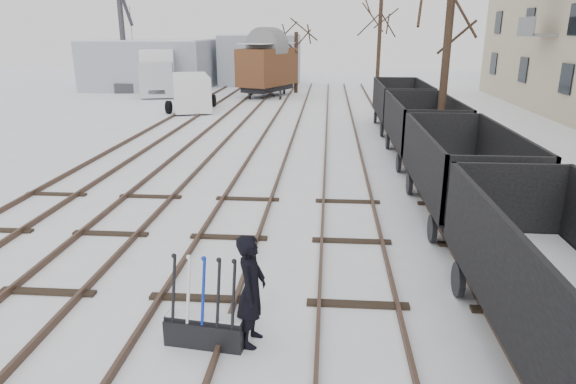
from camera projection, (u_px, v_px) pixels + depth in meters
name	position (u px, v px, depth m)	size (l,w,h in m)	color
ground	(199.00, 299.00, 9.76)	(120.00, 120.00, 0.00)	white
tracks	(274.00, 144.00, 22.73)	(13.90, 52.00, 0.16)	black
shed_left	(152.00, 64.00, 44.33)	(10.00, 8.00, 4.10)	#8E94A0
shed_right	(261.00, 60.00, 47.39)	(7.00, 6.00, 4.50)	#8E94A0
ground_frame	(206.00, 328.00, 8.32)	(1.34, 0.58, 1.49)	black
worker	(251.00, 290.00, 8.15)	(0.69, 0.45, 1.89)	black
freight_wagon_a	(564.00, 306.00, 7.76)	(2.35, 5.87, 2.40)	black
freight_wagon_b	(461.00, 184.00, 13.85)	(2.35, 5.87, 2.40)	black
freight_wagon_c	(422.00, 137.00, 19.93)	(2.35, 5.87, 2.40)	black
freight_wagon_d	(400.00, 112.00, 26.01)	(2.35, 5.87, 2.40)	black
box_van_wagon	(267.00, 66.00, 38.60)	(4.56, 5.82, 3.95)	black
lorry	(158.00, 71.00, 40.44)	(3.72, 7.89, 3.44)	black
panel_van	(191.00, 92.00, 32.37)	(3.54, 5.41, 2.20)	silver
crane	(126.00, 63.00, 41.43)	(2.01, 5.19, 8.74)	#313036
tree_near	(445.00, 65.00, 18.97)	(0.30, 0.30, 7.29)	black
tree_far_left	(296.00, 63.00, 40.95)	(0.30, 0.30, 4.73)	black
tree_far_right	(379.00, 47.00, 40.07)	(0.30, 0.30, 7.21)	black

